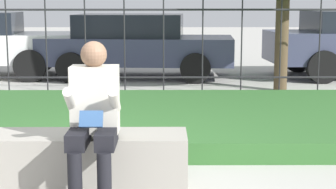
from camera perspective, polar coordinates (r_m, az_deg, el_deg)
name	(u,v)px	position (r m, az deg, el deg)	size (l,w,h in m)	color
ground_plane	(50,189)	(5.00, -11.92, -9.38)	(60.00, 60.00, 0.00)	#B2AFA8
stone_bench	(31,165)	(4.97, -13.72, -6.93)	(2.66, 0.52, 0.49)	gray
person_seated_reader	(93,115)	(4.47, -7.58, -2.09)	(0.42, 0.73, 1.29)	black
grass_berm	(87,119)	(7.24, -8.23, -2.49)	(9.80, 3.35, 0.22)	#33662D
iron_fence	(105,45)	(9.41, -6.42, 4.97)	(7.80, 0.03, 1.66)	#232326
car_parked_center	(135,44)	(11.84, -3.33, 5.14)	(4.07, 2.05, 1.33)	#383D56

